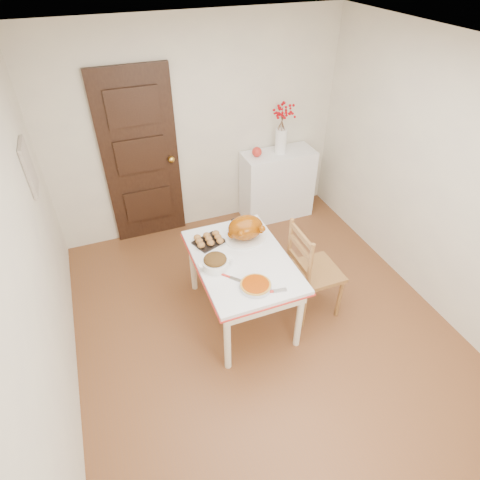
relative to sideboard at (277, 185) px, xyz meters
name	(u,v)px	position (x,y,z in m)	size (l,w,h in m)	color
floor	(264,327)	(-0.96, -1.78, -0.46)	(3.50, 4.00, 0.00)	brown
ceiling	(279,57)	(-0.96, -1.78, 2.04)	(3.50, 4.00, 0.00)	white
wall_back	(198,131)	(-0.96, 0.22, 0.79)	(3.50, 0.00, 2.50)	beige
wall_front	(463,477)	(-0.96, -3.78, 0.79)	(3.50, 0.00, 2.50)	beige
wall_left	(33,279)	(-2.71, -1.78, 0.79)	(0.00, 4.00, 2.50)	beige
wall_right	(442,185)	(0.79, -1.78, 0.79)	(0.00, 4.00, 2.50)	beige
door_back	(141,160)	(-1.66, 0.19, 0.57)	(0.85, 0.06, 2.06)	black
photo_board	(29,167)	(-2.69, -0.58, 1.04)	(0.03, 0.35, 0.45)	beige
sideboard	(277,185)	(0.00, 0.00, 0.00)	(0.91, 0.41, 0.91)	white
kitchen_table	(242,288)	(-1.10, -1.53, -0.09)	(0.84, 1.23, 0.74)	white
chair_oak	(315,270)	(-0.40, -1.70, 0.06)	(0.46, 0.46, 1.03)	olive
berry_vase	(282,128)	(0.01, 0.00, 0.77)	(0.33, 0.33, 0.63)	white
apple	(257,152)	(-0.30, 0.00, 0.52)	(0.12, 0.12, 0.12)	red
turkey_platter	(246,229)	(-0.96, -1.28, 0.41)	(0.40, 0.32, 0.25)	#A35406
pumpkin_pie	(256,285)	(-1.13, -1.92, 0.31)	(0.27, 0.27, 0.06)	#963300
stuffing_dish	(215,262)	(-1.36, -1.55, 0.34)	(0.31, 0.24, 0.12)	#472D0D
rolls_tray	(209,240)	(-1.31, -1.20, 0.32)	(0.27, 0.21, 0.07)	#A7773B
pie_server	(274,291)	(-1.00, -2.02, 0.29)	(0.22, 0.06, 0.01)	silver
carving_knife	(233,278)	(-1.27, -1.75, 0.29)	(0.22, 0.05, 0.01)	silver
drinking_glass	(235,225)	(-1.00, -1.09, 0.34)	(0.07, 0.07, 0.12)	white
shaker_pair	(249,221)	(-0.83, -1.06, 0.32)	(0.09, 0.03, 0.09)	white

